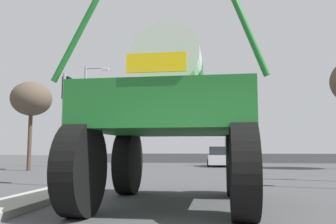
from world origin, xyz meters
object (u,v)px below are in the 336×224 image
Objects in this scene: streetlight_far_left at (87,110)px; bare_tree_left at (31,99)px; traffic_signal_near_left at (65,104)px; sedan_ahead at (220,157)px; traffic_signal_far_left at (225,129)px; oversize_sprayer at (172,118)px.

streetlight_far_left is 1.36× the size of bare_tree_left.
sedan_ahead is at bearing 68.41° from traffic_signal_near_left.
streetlight_far_left reaches higher than traffic_signal_far_left.
streetlight_far_left is at bearing 106.29° from traffic_signal_near_left.
bare_tree_left is (-5.78, 8.41, 1.45)m from traffic_signal_near_left.
oversize_sprayer is 1.35× the size of traffic_signal_near_left.
traffic_signal_far_left is 11.11m from streetlight_far_left.
oversize_sprayer is at bearing -64.30° from streetlight_far_left.
traffic_signal_far_left is at bearing -21.68° from sedan_ahead.
traffic_signal_far_left is at bearing -4.45° from oversize_sprayer.
oversize_sprayer is 1.33× the size of sedan_ahead.
traffic_signal_far_left is 0.73× the size of bare_tree_left.
sedan_ahead is 1.01× the size of traffic_signal_near_left.
traffic_signal_near_left is at bearing -73.71° from streetlight_far_left.
oversize_sprayer is at bearing 176.51° from sedan_ahead.
bare_tree_left is (-11.89, -7.03, 3.72)m from sedan_ahead.
sedan_ahead is 2.59m from traffic_signal_far_left.
traffic_signal_near_left reaches higher than traffic_signal_far_left.
oversize_sprayer is 1.00× the size of bare_tree_left.
streetlight_far_left reaches higher than bare_tree_left.
oversize_sprayer is 6.01m from traffic_signal_near_left.
oversize_sprayer reaches higher than traffic_signal_far_left.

